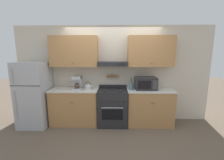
{
  "coord_description": "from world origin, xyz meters",
  "views": [
    {
      "loc": [
        0.07,
        -3.42,
        1.85
      ],
      "look_at": [
        -0.01,
        0.25,
        1.18
      ],
      "focal_mm": 24.0,
      "sensor_mm": 36.0,
      "label": 1
    }
  ],
  "objects_px": {
    "refrigerator": "(35,94)",
    "tea_kettle": "(88,86)",
    "stove_range": "(113,107)",
    "microwave": "(146,83)",
    "coffee_maker": "(77,83)",
    "utensil_crock": "(131,86)"
  },
  "relations": [
    {
      "from": "refrigerator",
      "to": "tea_kettle",
      "type": "distance_m",
      "value": 1.37
    },
    {
      "from": "stove_range",
      "to": "coffee_maker",
      "type": "bearing_deg",
      "value": 177.36
    },
    {
      "from": "stove_range",
      "to": "utensil_crock",
      "type": "distance_m",
      "value": 0.73
    },
    {
      "from": "tea_kettle",
      "to": "refrigerator",
      "type": "bearing_deg",
      "value": -176.79
    },
    {
      "from": "stove_range",
      "to": "refrigerator",
      "type": "xyz_separation_m",
      "value": [
        -1.98,
        -0.06,
        0.35
      ]
    },
    {
      "from": "refrigerator",
      "to": "tea_kettle",
      "type": "height_order",
      "value": "refrigerator"
    },
    {
      "from": "stove_range",
      "to": "tea_kettle",
      "type": "relative_size",
      "value": 4.65
    },
    {
      "from": "refrigerator",
      "to": "tea_kettle",
      "type": "xyz_separation_m",
      "value": [
        1.36,
        0.08,
        0.19
      ]
    },
    {
      "from": "refrigerator",
      "to": "microwave",
      "type": "xyz_separation_m",
      "value": [
        2.82,
        0.09,
        0.27
      ]
    },
    {
      "from": "tea_kettle",
      "to": "utensil_crock",
      "type": "xyz_separation_m",
      "value": [
        1.09,
        0.0,
        0.01
      ]
    },
    {
      "from": "microwave",
      "to": "utensil_crock",
      "type": "distance_m",
      "value": 0.37
    },
    {
      "from": "stove_range",
      "to": "coffee_maker",
      "type": "relative_size",
      "value": 3.02
    },
    {
      "from": "tea_kettle",
      "to": "coffee_maker",
      "type": "bearing_deg",
      "value": 174.1
    },
    {
      "from": "stove_range",
      "to": "microwave",
      "type": "bearing_deg",
      "value": 2.07
    },
    {
      "from": "stove_range",
      "to": "tea_kettle",
      "type": "bearing_deg",
      "value": 178.85
    },
    {
      "from": "refrigerator",
      "to": "tea_kettle",
      "type": "relative_size",
      "value": 7.69
    },
    {
      "from": "refrigerator",
      "to": "coffee_maker",
      "type": "xyz_separation_m",
      "value": [
        1.08,
        0.11,
        0.28
      ]
    },
    {
      "from": "stove_range",
      "to": "tea_kettle",
      "type": "xyz_separation_m",
      "value": [
        -0.62,
        0.01,
        0.54
      ]
    },
    {
      "from": "stove_range",
      "to": "tea_kettle",
      "type": "height_order",
      "value": "tea_kettle"
    },
    {
      "from": "tea_kettle",
      "to": "microwave",
      "type": "xyz_separation_m",
      "value": [
        1.46,
        0.02,
        0.08
      ]
    },
    {
      "from": "coffee_maker",
      "to": "microwave",
      "type": "xyz_separation_m",
      "value": [
        1.74,
        -0.01,
        -0.01
      ]
    },
    {
      "from": "coffee_maker",
      "to": "refrigerator",
      "type": "bearing_deg",
      "value": -174.4
    }
  ]
}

